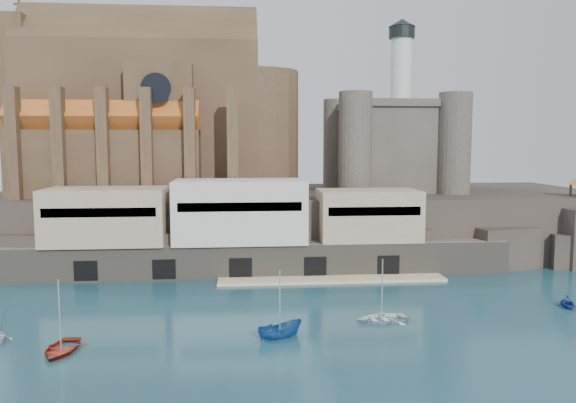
{
  "coord_description": "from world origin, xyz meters",
  "views": [
    {
      "loc": [
        -10.02,
        -53.77,
        18.04
      ],
      "look_at": [
        -2.6,
        32.0,
        9.08
      ],
      "focal_mm": 35.0,
      "sensor_mm": 36.0,
      "label": 1
    }
  ],
  "objects_px": {
    "castle_keep": "(392,142)",
    "boat_2": "(280,337)",
    "church": "(154,119)",
    "boat_0": "(61,352)"
  },
  "relations": [
    {
      "from": "castle_keep",
      "to": "boat_2",
      "type": "xyz_separation_m",
      "value": [
        -22.48,
        -44.24,
        -18.31
      ]
    },
    {
      "from": "church",
      "to": "boat_2",
      "type": "height_order",
      "value": "church"
    },
    {
      "from": "church",
      "to": "boat_0",
      "type": "xyz_separation_m",
      "value": [
        -1.5,
        -46.98,
        -22.13
      ]
    },
    {
      "from": "castle_keep",
      "to": "boat_2",
      "type": "height_order",
      "value": "castle_keep"
    },
    {
      "from": "boat_2",
      "to": "boat_0",
      "type": "bearing_deg",
      "value": 72.02
    },
    {
      "from": "church",
      "to": "boat_2",
      "type": "bearing_deg",
      "value": -68.51
    },
    {
      "from": "church",
      "to": "boat_0",
      "type": "relative_size",
      "value": 8.72
    },
    {
      "from": "church",
      "to": "boat_0",
      "type": "bearing_deg",
      "value": -91.82
    },
    {
      "from": "castle_keep",
      "to": "boat_2",
      "type": "relative_size",
      "value": 6.37
    },
    {
      "from": "boat_0",
      "to": "boat_2",
      "type": "bearing_deg",
      "value": 10.88
    }
  ]
}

